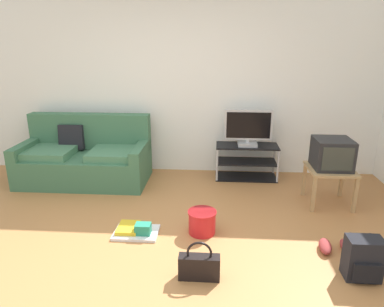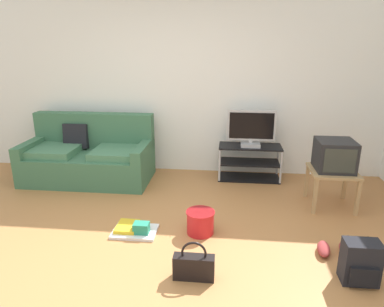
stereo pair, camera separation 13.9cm
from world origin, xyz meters
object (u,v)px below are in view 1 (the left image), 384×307
at_px(couch, 85,158).
at_px(floor_tray, 136,230).
at_px(flat_tv, 248,128).
at_px(crt_tv, 332,154).
at_px(side_table, 330,174).
at_px(handbag, 199,266).
at_px(cleaning_bucket, 202,221).
at_px(backpack, 363,259).
at_px(sneakers_pair, 336,247).
at_px(tv_stand, 246,162).

xyz_separation_m(couch, floor_tray, (1.05, -1.46, -0.29)).
relative_size(flat_tv, crt_tv, 1.56).
distance_m(side_table, floor_tray, 2.43).
xyz_separation_m(handbag, cleaning_bucket, (-0.01, 0.76, 0.01)).
distance_m(couch, backpack, 3.74).
bearing_deg(handbag, side_table, 46.00).
xyz_separation_m(side_table, sneakers_pair, (-0.22, -1.07, -0.35)).
bearing_deg(sneakers_pair, handbag, -158.75).
bearing_deg(couch, floor_tray, -54.25).
xyz_separation_m(side_table, backpack, (-0.14, -1.47, -0.21)).
height_order(couch, cleaning_bucket, couch).
bearing_deg(floor_tray, cleaning_bucket, 6.29).
bearing_deg(flat_tv, crt_tv, -39.45).
distance_m(flat_tv, cleaning_bucket, 1.83).
xyz_separation_m(crt_tv, floor_tray, (-2.23, -0.91, -0.61)).
bearing_deg(crt_tv, tv_stand, 139.75).
relative_size(couch, backpack, 4.79).
distance_m(couch, tv_stand, 2.35).
bearing_deg(handbag, backpack, 4.45).
xyz_separation_m(couch, cleaning_bucket, (1.75, -1.38, -0.20)).
bearing_deg(floor_tray, handbag, -44.02).
bearing_deg(crt_tv, side_table, -90.00).
height_order(side_table, backpack, side_table).
xyz_separation_m(backpack, floor_tray, (-2.09, 0.57, -0.14)).
relative_size(couch, floor_tray, 3.88).
xyz_separation_m(tv_stand, sneakers_pair, (0.73, -1.89, -0.21)).
distance_m(couch, handbag, 2.78).
relative_size(handbag, cleaning_bucket, 1.17).
height_order(side_table, crt_tv, crt_tv).
xyz_separation_m(crt_tv, handbag, (-1.52, -1.59, -0.53)).
bearing_deg(cleaning_bucket, tv_stand, 70.35).
bearing_deg(sneakers_pair, backpack, -78.66).
bearing_deg(flat_tv, sneakers_pair, -68.69).
bearing_deg(cleaning_bucket, sneakers_pair, -10.83).
distance_m(flat_tv, crt_tv, 1.23).
bearing_deg(handbag, couch, 129.35).
bearing_deg(floor_tray, backpack, -15.35).
height_order(crt_tv, backpack, crt_tv).
relative_size(tv_stand, sneakers_pair, 2.55).
bearing_deg(sneakers_pair, side_table, 78.43).
xyz_separation_m(tv_stand, floor_tray, (-1.28, -1.71, -0.21)).
relative_size(tv_stand, handbag, 2.52).
bearing_deg(backpack, sneakers_pair, 99.02).
distance_m(backpack, floor_tray, 2.17).
distance_m(couch, sneakers_pair, 3.48).
bearing_deg(crt_tv, cleaning_bucket, -151.39).
bearing_deg(flat_tv, floor_tray, -127.15).
distance_m(crt_tv, sneakers_pair, 1.26).
distance_m(flat_tv, handbag, 2.52).
xyz_separation_m(crt_tv, cleaning_bucket, (-1.53, -0.83, -0.52)).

